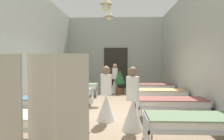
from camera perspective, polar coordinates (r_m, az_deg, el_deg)
name	(u,v)px	position (r m, az deg, el deg)	size (l,w,h in m)	color
ground_plane	(112,112)	(7.13, -0.08, -11.05)	(6.11, 12.32, 0.10)	#8C755B
room_shell	(113,48)	(8.18, 0.27, 5.91)	(5.91, 11.92, 4.21)	#B2B7AD
bed_left_row_0	(19,121)	(4.69, -23.52, -12.21)	(1.90, 0.84, 0.57)	#B7BCC1
bed_right_row_0	(195,123)	(4.47, 21.24, -12.87)	(1.90, 0.84, 0.57)	#B7BCC1
bed_left_row_1	(50,102)	(6.41, -16.03, -8.20)	(1.90, 0.84, 0.57)	#B7BCC1
bed_right_row_1	(172,103)	(6.25, 15.52, -8.46)	(1.90, 0.84, 0.57)	#B7BCC1
bed_left_row_2	(67,92)	(8.21, -11.84, -5.86)	(1.90, 0.84, 0.57)	#B7BCC1
bed_right_row_2	(159,93)	(8.09, 12.43, -5.98)	(1.90, 0.84, 0.57)	#B7BCC1
bed_left_row_3	(77,86)	(10.05, -9.19, -4.34)	(1.90, 0.84, 0.57)	#B7BCC1
bed_right_row_3	(152,87)	(9.95, 10.50, -4.42)	(1.90, 0.84, 0.57)	#B7BCC1
nurse_near_aisle	(106,101)	(5.82, -1.57, -8.27)	(0.52, 0.52, 1.49)	white
nurse_mid_aisle	(115,82)	(10.91, 0.78, -3.31)	(0.52, 0.52, 1.49)	white
nurse_far_aisle	(133,108)	(5.06, 5.48, -9.90)	(0.52, 0.52, 1.49)	white
potted_plant	(120,80)	(10.58, 2.10, -2.54)	(0.53, 0.53, 1.19)	brown
privacy_screen	(42,118)	(3.07, -18.09, -11.93)	(1.25, 0.18, 1.70)	#BCB29E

